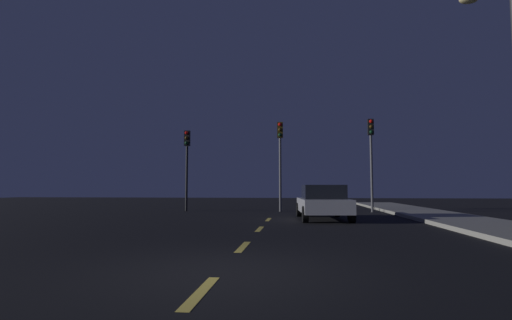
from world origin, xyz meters
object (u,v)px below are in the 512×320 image
(traffic_signal_left, at_px, (187,154))
(traffic_signal_center, at_px, (280,149))
(car_stopped_ahead, at_px, (323,202))
(traffic_signal_right, at_px, (371,147))
(street_lamp_right, at_px, (509,86))

(traffic_signal_left, xyz_separation_m, traffic_signal_center, (5.49, 0.00, 0.26))
(traffic_signal_left, relative_size, car_stopped_ahead, 1.07)
(traffic_signal_center, bearing_deg, traffic_signal_right, 0.00)
(street_lamp_right, bearing_deg, traffic_signal_right, 102.71)
(traffic_signal_left, xyz_separation_m, traffic_signal_right, (10.57, 0.00, 0.31))
(traffic_signal_left, bearing_deg, street_lamp_right, -37.57)
(car_stopped_ahead, height_order, street_lamp_right, street_lamp_right)
(traffic_signal_right, height_order, street_lamp_right, street_lamp_right)
(traffic_signal_left, height_order, car_stopped_ahead, traffic_signal_left)
(traffic_signal_left, distance_m, street_lamp_right, 16.17)
(traffic_signal_center, distance_m, street_lamp_right, 12.28)
(traffic_signal_right, relative_size, car_stopped_ahead, 1.17)
(car_stopped_ahead, bearing_deg, street_lamp_right, -40.67)
(traffic_signal_center, xyz_separation_m, traffic_signal_right, (5.09, 0.00, 0.05))
(traffic_signal_center, relative_size, street_lamp_right, 0.70)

